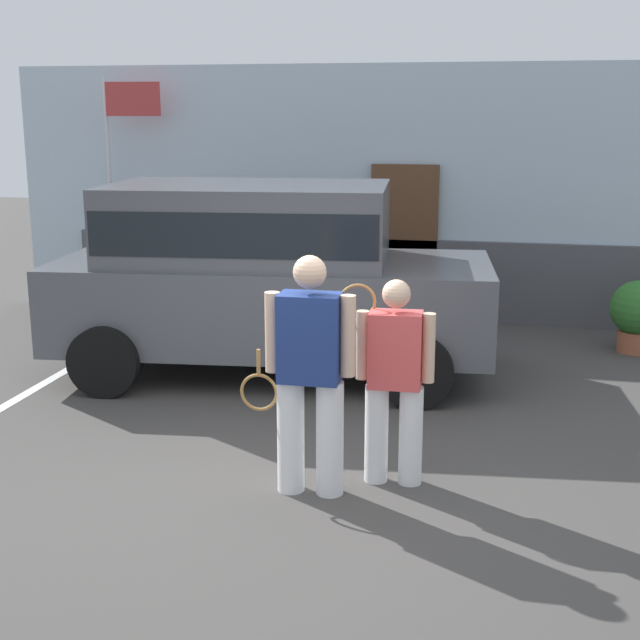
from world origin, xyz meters
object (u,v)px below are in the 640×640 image
(parked_suv, at_px, (263,270))
(tennis_player_woman, at_px, (394,378))
(tennis_player_man, at_px, (309,373))
(potted_plant_by_porch, at_px, (638,313))
(flag_pole, at_px, (121,153))

(parked_suv, xyz_separation_m, tennis_player_woman, (1.77, -2.59, -0.31))
(tennis_player_man, xyz_separation_m, potted_plant_by_porch, (2.89, 4.68, -0.46))
(parked_suv, relative_size, flag_pole, 1.48)
(tennis_player_woman, distance_m, potted_plant_by_porch, 4.95)
(flag_pole, bearing_deg, potted_plant_by_porch, -6.27)
(tennis_player_man, relative_size, potted_plant_by_porch, 2.11)
(parked_suv, relative_size, tennis_player_man, 2.64)
(tennis_player_woman, bearing_deg, potted_plant_by_porch, -120.27)
(parked_suv, relative_size, tennis_player_woman, 2.99)
(tennis_player_woman, bearing_deg, tennis_player_man, 26.00)
(tennis_player_woman, height_order, potted_plant_by_porch, tennis_player_woman)
(potted_plant_by_porch, xyz_separation_m, flag_pole, (-6.80, 0.75, 1.74))
(parked_suv, bearing_deg, tennis_player_man, -73.75)
(tennis_player_woman, relative_size, potted_plant_by_porch, 1.86)
(potted_plant_by_porch, bearing_deg, tennis_player_man, -121.66)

